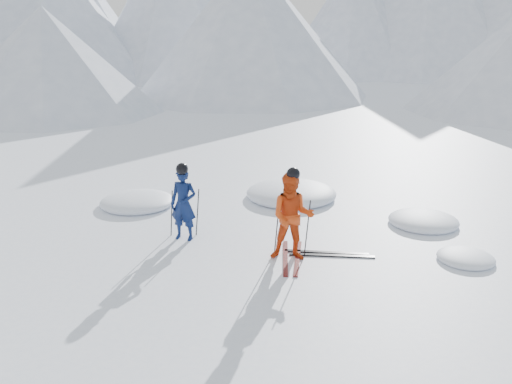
{
  "coord_description": "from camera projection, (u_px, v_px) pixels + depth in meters",
  "views": [
    {
      "loc": [
        -1.17,
        -10.27,
        4.37
      ],
      "look_at": [
        -1.88,
        0.5,
        1.1
      ],
      "focal_mm": 38.0,
      "sensor_mm": 36.0,
      "label": 1
    }
  ],
  "objects": [
    {
      "name": "pole_red_left",
      "position": [
        277.0,
        226.0,
        10.8
      ],
      "size": [
        0.12,
        0.09,
        1.17
      ],
      "primitive_type": "cylinder",
      "rotation": [
        0.06,
        0.08,
        0.0
      ],
      "color": "black",
      "rests_on": "ground"
    },
    {
      "name": "skier_red",
      "position": [
        292.0,
        217.0,
        10.46
      ],
      "size": [
        0.86,
        0.68,
        1.75
      ],
      "primitive_type": "imported",
      "rotation": [
        0.0,
        0.0,
        -0.02
      ],
      "color": "#D03F10",
      "rests_on": "ground"
    },
    {
      "name": "pole_blue_left",
      "position": [
        172.0,
        213.0,
        11.74
      ],
      "size": [
        0.11,
        0.08,
        1.05
      ],
      "primitive_type": "cylinder",
      "rotation": [
        0.05,
        0.08,
        0.0
      ],
      "color": "black",
      "rests_on": "ground"
    },
    {
      "name": "ski_worn_right",
      "position": [
        298.0,
        258.0,
        10.7
      ],
      "size": [
        0.18,
        1.7,
        0.03
      ],
      "primitive_type": "cube",
      "rotation": [
        0.0,
        0.0,
        -0.05
      ],
      "color": "black",
      "rests_on": "ground"
    },
    {
      "name": "ski_loose_b",
      "position": [
        332.0,
        256.0,
        10.82
      ],
      "size": [
        1.7,
        0.12,
        0.03
      ],
      "primitive_type": "cube",
      "rotation": [
        0.0,
        0.0,
        1.55
      ],
      "color": "black",
      "rests_on": "ground"
    },
    {
      "name": "pole_blue_right",
      "position": [
        198.0,
        212.0,
        11.8
      ],
      "size": [
        0.11,
        0.07,
        1.05
      ],
      "primitive_type": "cylinder",
      "rotation": [
        -0.04,
        0.08,
        0.0
      ],
      "color": "black",
      "rests_on": "ground"
    },
    {
      "name": "ski_loose_a",
      "position": [
        326.0,
        253.0,
        10.97
      ],
      "size": [
        1.7,
        0.18,
        0.03
      ],
      "primitive_type": "cube",
      "rotation": [
        0.0,
        0.0,
        1.52
      ],
      "color": "black",
      "rests_on": "ground"
    },
    {
      "name": "ski_worn_left",
      "position": [
        285.0,
        258.0,
        10.72
      ],
      "size": [
        0.12,
        1.7,
        0.03
      ],
      "primitive_type": "cube",
      "rotation": [
        0.0,
        0.0,
        0.02
      ],
      "color": "black",
      "rests_on": "ground"
    },
    {
      "name": "pole_red_right",
      "position": [
        307.0,
        229.0,
        10.67
      ],
      "size": [
        0.12,
        0.08,
        1.17
      ],
      "primitive_type": "cylinder",
      "rotation": [
        -0.05,
        0.08,
        0.0
      ],
      "color": "black",
      "rests_on": "ground"
    },
    {
      "name": "skier_blue",
      "position": [
        183.0,
        204.0,
        11.5
      ],
      "size": [
        0.64,
        0.49,
        1.58
      ],
      "primitive_type": "imported",
      "rotation": [
        0.0,
        0.0,
        -0.22
      ],
      "color": "#0B1A47",
      "rests_on": "ground"
    },
    {
      "name": "ground",
      "position": [
        346.0,
        253.0,
        11.0
      ],
      "size": [
        160.0,
        160.0,
        0.0
      ],
      "primitive_type": "plane",
      "color": "white",
      "rests_on": "ground"
    },
    {
      "name": "snow_lumps",
      "position": [
        277.0,
        206.0,
        13.91
      ],
      "size": [
        8.89,
        5.68,
        0.53
      ],
      "color": "white",
      "rests_on": "ground"
    }
  ]
}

